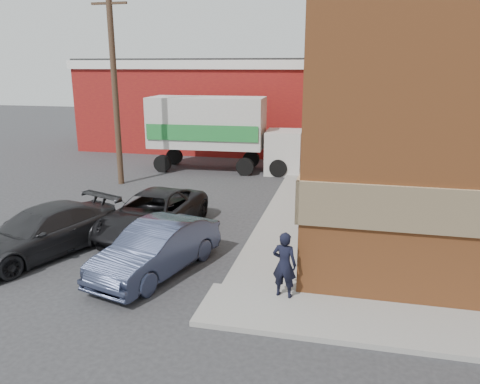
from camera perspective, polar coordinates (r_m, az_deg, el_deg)
The scene contains 9 objects.
ground at distance 11.51m, azimuth -0.78°, elevation -11.83°, with size 90.00×90.00×0.00m, color #28282B.
sidewalk_west at distance 19.73m, azimuth 7.18°, elevation -0.09°, with size 1.80×18.00×0.12m, color gray.
warehouse at distance 31.21m, azimuth -2.77°, elevation 10.77°, with size 16.30×8.30×5.60m.
utility_pole at distance 21.41m, azimuth -15.10°, elevation 13.42°, with size 2.00×0.26×9.00m.
man at distance 10.69m, azimuth 5.43°, elevation -8.80°, with size 0.56×0.37×1.54m, color black.
sedan at distance 12.30m, azimuth -10.12°, elevation -6.81°, with size 1.41×4.05×1.34m, color #343B57.
suv_a at distance 15.16m, azimuth -10.56°, elevation -2.59°, with size 2.20×4.76×1.32m, color black.
suv_b at distance 14.40m, azimuth -23.01°, elevation -4.50°, with size 1.89×4.64×1.35m, color #262629.
box_truck at distance 23.74m, azimuth -2.32°, elevation 7.71°, with size 7.58×2.62×3.69m.
Camera 1 is at (2.46, -9.95, 5.24)m, focal length 35.00 mm.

